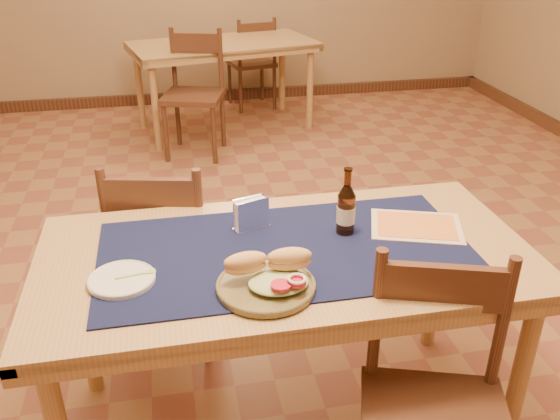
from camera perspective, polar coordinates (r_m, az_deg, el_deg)
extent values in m
cube|color=#976741|center=(3.01, -2.65, -8.68)|extent=(6.00, 7.00, 0.02)
cylinder|color=#A6844E|center=(2.18, 22.01, -15.01)|extent=(0.06, 0.06, 0.71)
cylinder|color=#A6844E|center=(2.41, -18.36, -9.71)|extent=(0.06, 0.06, 0.71)
cylinder|color=#A6844E|center=(2.61, 14.80, -6.13)|extent=(0.06, 0.06, 0.71)
cube|color=#A6844E|center=(1.94, 0.58, -4.48)|extent=(1.60, 0.80, 0.04)
cube|color=#0F1339|center=(1.93, 0.58, -3.90)|extent=(1.20, 0.60, 0.01)
cube|color=#4E2E1C|center=(6.14, -7.79, 10.77)|extent=(6.00, 0.06, 0.10)
cylinder|color=#A6844E|center=(4.79, -11.90, 9.63)|extent=(0.06, 0.06, 0.71)
cylinder|color=#A6844E|center=(5.22, 2.89, 11.58)|extent=(0.06, 0.06, 0.71)
cylinder|color=#A6844E|center=(5.36, -13.37, 11.29)|extent=(0.06, 0.06, 0.71)
cylinder|color=#A6844E|center=(5.74, 0.20, 13.04)|extent=(0.06, 0.06, 0.71)
cube|color=#A6844E|center=(5.15, -5.53, 15.57)|extent=(1.63, 1.06, 0.04)
cylinder|color=#4E2E1C|center=(2.81, -6.10, -5.87)|extent=(0.04, 0.04, 0.44)
cylinder|color=#4E2E1C|center=(2.88, -13.15, -5.66)|extent=(0.04, 0.04, 0.44)
cylinder|color=#4E2E1C|center=(2.53, -7.07, -10.24)|extent=(0.04, 0.04, 0.44)
cylinder|color=#4E2E1C|center=(2.60, -14.95, -9.86)|extent=(0.04, 0.04, 0.44)
cube|color=#4E2E1C|center=(2.58, -10.73, -3.76)|extent=(0.49, 0.49, 0.04)
cube|color=#4E2E1C|center=(2.26, -12.37, 1.35)|extent=(0.35, 0.11, 0.14)
cylinder|color=#4E2E1C|center=(2.28, -7.73, -1.36)|extent=(0.04, 0.04, 0.45)
cylinder|color=#4E2E1C|center=(2.36, -16.29, -1.22)|extent=(0.04, 0.04, 0.45)
cube|color=#4E2E1C|center=(1.74, 15.47, -7.16)|extent=(0.35, 0.14, 0.14)
cylinder|color=#4E2E1C|center=(1.79, 9.26, -10.09)|extent=(0.04, 0.04, 0.46)
cylinder|color=#4E2E1C|center=(1.85, 20.58, -10.38)|extent=(0.04, 0.04, 0.46)
cylinder|color=#4E2E1C|center=(4.59, -10.96, 7.31)|extent=(0.04, 0.04, 0.46)
cylinder|color=#4E2E1C|center=(4.50, -6.37, 7.25)|extent=(0.04, 0.04, 0.46)
cylinder|color=#4E2E1C|center=(4.93, -9.81, 8.78)|extent=(0.04, 0.04, 0.46)
cylinder|color=#4E2E1C|center=(4.84, -5.51, 8.74)|extent=(0.04, 0.04, 0.46)
cube|color=#4E2E1C|center=(4.64, -8.36, 10.77)|extent=(0.54, 0.54, 0.04)
cube|color=#4E2E1C|center=(4.74, -8.10, 15.63)|extent=(0.36, 0.14, 0.14)
cylinder|color=#4E2E1C|center=(4.81, -10.23, 14.14)|extent=(0.04, 0.04, 0.48)
cylinder|color=#4E2E1C|center=(4.73, -5.74, 14.19)|extent=(0.04, 0.04, 0.48)
cylinder|color=#4E2E1C|center=(6.10, -1.74, 12.50)|extent=(0.03, 0.03, 0.43)
cylinder|color=#4E2E1C|center=(6.00, -4.86, 12.16)|extent=(0.03, 0.03, 0.43)
cylinder|color=#4E2E1C|center=(5.79, -0.55, 11.72)|extent=(0.03, 0.03, 0.43)
cylinder|color=#4E2E1C|center=(5.69, -3.81, 11.36)|extent=(0.03, 0.03, 0.43)
cube|color=#4E2E1C|center=(5.84, -2.79, 13.97)|extent=(0.46, 0.46, 0.04)
cube|color=#4E2E1C|center=(5.61, -2.23, 16.88)|extent=(0.34, 0.09, 0.13)
cylinder|color=#4E2E1C|center=(5.69, -0.54, 15.88)|extent=(0.03, 0.03, 0.43)
cylinder|color=#4E2E1C|center=(5.58, -3.92, 15.59)|extent=(0.03, 0.03, 0.43)
cylinder|color=brown|center=(1.74, -1.37, -7.32)|extent=(0.29, 0.29, 0.02)
torus|color=brown|center=(1.73, -1.37, -7.15)|extent=(0.29, 0.29, 0.01)
ellipsoid|color=#AFCC8C|center=(1.71, -0.15, -6.95)|extent=(0.18, 0.14, 0.03)
ellipsoid|color=#E0B56A|center=(1.72, -3.35, -5.18)|extent=(0.13, 0.07, 0.07)
ellipsoid|color=#E0B56A|center=(1.73, 0.92, -4.78)|extent=(0.13, 0.06, 0.07)
cylinder|color=red|center=(1.66, 0.08, -7.25)|extent=(0.06, 0.06, 0.01)
cylinder|color=red|center=(1.67, 1.62, -6.97)|extent=(0.05, 0.05, 0.01)
torus|color=silver|center=(1.67, 1.64, -6.64)|extent=(0.06, 0.06, 0.01)
cylinder|color=silver|center=(1.83, -14.99, -6.48)|extent=(0.20, 0.20, 0.01)
torus|color=silver|center=(1.82, -15.01, -6.33)|extent=(0.20, 0.20, 0.01)
cube|color=#8AC26A|center=(1.82, -14.18, -6.14)|extent=(0.09, 0.03, 0.00)
cube|color=#8AC26A|center=(1.83, -12.31, -5.80)|extent=(0.03, 0.03, 0.00)
cylinder|color=#4E250E|center=(2.01, 6.35, -0.41)|extent=(0.06, 0.06, 0.14)
cone|color=#4E250E|center=(1.97, 6.47, 1.85)|extent=(0.06, 0.06, 0.04)
cylinder|color=#4E250E|center=(1.95, 6.54, 3.07)|extent=(0.02, 0.02, 0.06)
cylinder|color=#4E250E|center=(1.94, 6.59, 3.91)|extent=(0.03, 0.03, 0.01)
cylinder|color=beige|center=(2.01, 6.35, -0.41)|extent=(0.06, 0.06, 0.06)
cube|color=white|center=(2.06, -2.76, -1.65)|extent=(0.13, 0.08, 0.00)
cube|color=white|center=(2.01, -2.53, -0.49)|extent=(0.11, 0.04, 0.11)
cube|color=white|center=(2.05, -3.05, -0.05)|extent=(0.11, 0.04, 0.11)
cube|color=white|center=(2.03, -2.79, -0.38)|extent=(0.12, 0.06, 0.10)
cube|color=teal|center=(2.02, -2.58, -0.31)|extent=(0.08, 0.03, 0.04)
cube|color=beige|center=(2.11, 12.99, -1.53)|extent=(0.37, 0.31, 0.00)
cube|color=orange|center=(2.11, 13.00, -1.46)|extent=(0.31, 0.26, 0.00)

